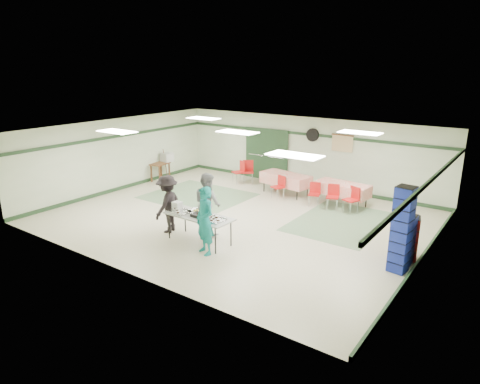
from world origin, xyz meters
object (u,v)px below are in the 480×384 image
Objects in this scene: chair_loose_a at (248,169)px; chair_loose_b at (240,170)px; serving_table at (199,217)px; printer_table at (160,166)px; chair_c at (353,197)px; broom at (165,164)px; chair_b at (315,192)px; volunteer_teal at (205,221)px; crate_stack_red at (409,238)px; volunteer_dark at (168,204)px; crate_stack_blue_a at (406,240)px; volunteer_grey at (208,203)px; chair_d at (280,185)px; dining_table_b at (286,179)px; crate_stack_blue_b at (402,230)px; office_printer at (167,157)px; chair_a at (333,194)px; dining_table_a at (342,189)px.

chair_loose_a reaches higher than chair_loose_b.
printer_table is at bearing 146.34° from serving_table.
broom is at bearing -155.57° from chair_c.
chair_loose_b is at bearing 149.50° from chair_b.
volunteer_teal reaches higher than printer_table.
crate_stack_red is at bearing 26.15° from serving_table.
crate_stack_blue_a is (6.07, 1.78, -0.21)m from volunteer_dark.
volunteer_grey reaches higher than chair_b.
chair_d is 0.66× the size of broom.
dining_table_b is 5.28m from broom.
dining_table_b is 6.50m from crate_stack_blue_b.
crate_stack_red is 10.53m from office_printer.
chair_b is 6.59m from office_printer.
serving_table is 0.71m from volunteer_grey.
office_printer is (-10.30, 2.94, -0.10)m from crate_stack_blue_b.
broom is (-7.31, -0.39, 0.14)m from chair_a.
broom is (-5.27, -0.39, 0.14)m from chair_d.
chair_b is at bearing 14.10° from chair_loose_b.
volunteer_grey is at bearing -166.64° from crate_stack_blue_a.
volunteer_dark reaches higher than chair_loose_b.
volunteer_teal is 1.95× the size of chair_loose_b.
dining_table_a is 2.37× the size of chair_b.
chair_loose_b reaches higher than dining_table_a.
serving_table is 1.05× the size of dining_table_a.
printer_table is (-3.11, -1.82, 0.06)m from chair_loose_a.
volunteer_teal is 5.21m from chair_d.
printer_table is (-7.23, -0.77, 0.12)m from chair_a.
chair_loose_a is (-2.34, 5.73, -0.16)m from serving_table.
dining_table_b is (-2.20, 0.00, 0.00)m from dining_table_a.
chair_loose_a reaches higher than serving_table.
printer_table is at bearing -152.80° from chair_c.
chair_d is (-2.71, -0.00, -0.02)m from chair_c.
chair_a is 4.17m from crate_stack_blue_a.
volunteer_dark reaches higher than dining_table_b.
crate_stack_red is (7.19, -3.55, -0.02)m from chair_loose_a.
dining_table_a is (1.26, 5.70, -0.30)m from volunteer_teal.
volunteer_teal is 1.40× the size of broom.
volunteer_dark is (-1.81, 0.53, -0.05)m from volunteer_teal.
crate_stack_blue_a is 0.60× the size of crate_stack_blue_b.
volunteer_teal reaches higher than office_printer.
chair_loose_b is (-1.36, 5.45, -0.28)m from volunteer_dark.
crate_stack_blue_b is (2.99, -3.88, 0.45)m from dining_table_a.
chair_b is (2.33, 4.60, -0.35)m from volunteer_dark.
chair_c is 0.69× the size of broom.
volunteer_dark reaches higher than dining_table_a.
chair_c is (1.33, 0.00, 0.04)m from chair_b.
office_printer reaches higher than chair_c.
crate_stack_blue_b reaches higher than broom.
chair_loose_b is at bearing -178.23° from dining_table_b.
volunteer_teal is 2.10× the size of chair_a.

